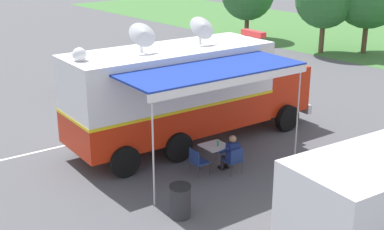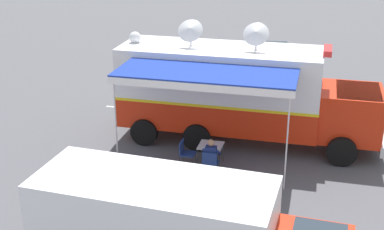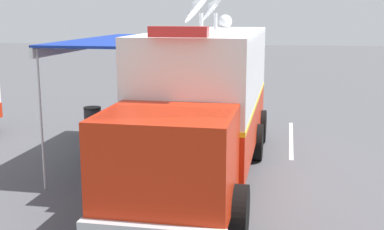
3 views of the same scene
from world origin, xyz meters
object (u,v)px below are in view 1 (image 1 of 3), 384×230
command_truck (189,90)px  folding_table (215,147)px  water_bottle (218,143)px  trash_bin (180,201)px  car_behind_truck (101,73)px  seated_responder (231,153)px  folding_chair_at_table (234,159)px  folding_chair_beside_table (197,160)px

command_truck → folding_table: command_truck is taller
command_truck → folding_table: 2.65m
command_truck → water_bottle: command_truck is taller
command_truck → trash_bin: size_ratio=10.58×
command_truck → folding_table: (2.21, -0.72, -1.27)m
water_bottle → trash_bin: water_bottle is taller
water_bottle → car_behind_truck: (-10.08, 1.53, 0.05)m
water_bottle → trash_bin: size_ratio=0.25×
water_bottle → car_behind_truck: size_ratio=0.05×
seated_responder → car_behind_truck: car_behind_truck is taller
folding_chair_at_table → trash_bin: (1.01, -2.90, -0.06)m
car_behind_truck → folding_chair_beside_table: bearing=-13.5°
water_bottle → folding_chair_beside_table: 0.95m
folding_chair_beside_table → car_behind_truck: 10.43m
car_behind_truck → command_truck: bearing=-6.3°
folding_table → folding_chair_at_table: (0.80, 0.10, -0.16)m
command_truck → folding_chair_beside_table: size_ratio=11.07×
folding_table → water_bottle: (0.10, 0.04, 0.16)m
folding_table → command_truck: bearing=162.1°
command_truck → folding_chair_beside_table: command_truck is taller
folding_chair_beside_table → folding_table: bearing=100.0°
seated_responder → trash_bin: (1.20, -2.91, -0.20)m
command_truck → seated_responder: (2.82, -0.60, -1.30)m
folding_chair_beside_table → trash_bin: bearing=-49.5°
command_truck → seated_responder: size_ratio=7.70×
trash_bin → car_behind_truck: car_behind_truck is taller
command_truck → folding_table: size_ratio=11.33×
folding_chair_beside_table → trash_bin: trash_bin is taller
command_truck → seated_responder: command_truck is taller
water_bottle → folding_chair_at_table: bearing=5.0°
folding_chair_at_table → folding_chair_beside_table: size_ratio=1.00×
folding_chair_beside_table → water_bottle: bearing=93.3°
folding_table → folding_chair_at_table: 0.82m
seated_responder → command_truck: bearing=168.0°
folding_table → folding_chair_beside_table: folding_chair_beside_table is taller
water_bottle → folding_chair_beside_table: bearing=-86.7°
command_truck → car_behind_truck: bearing=173.7°
command_truck → folding_table: bearing=-17.9°
folding_chair_beside_table → seated_responder: (0.46, 0.97, 0.14)m
water_bottle → car_behind_truck: 10.20m
water_bottle → folding_chair_at_table: 0.77m
command_truck → folding_chair_at_table: bearing=-11.5°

